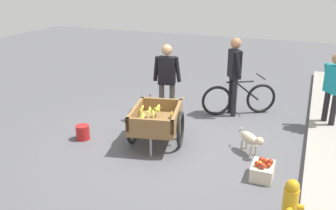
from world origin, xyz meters
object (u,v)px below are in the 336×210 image
object	(u,v)px
vendor_person	(167,76)
bystander_person	(333,85)
fruit_cart	(156,121)
cyclist_person	(234,69)
plastic_bucket	(83,132)
apple_crate	(263,170)
dog	(251,139)
bicycle	(239,99)
fire_hydrant	(290,205)

from	to	relation	value
vendor_person	bystander_person	bearing A→B (deg)	104.54
fruit_cart	cyclist_person	xyz separation A→B (m)	(-1.96, 0.93, 0.58)
fruit_cart	vendor_person	size ratio (longest dim) A/B	1.11
plastic_bucket	apple_crate	distance (m)	3.29
cyclist_person	dog	distance (m)	1.98
fruit_cart	dog	world-z (taller)	fruit_cart
dog	plastic_bucket	size ratio (longest dim) A/B	1.89
fruit_cart	cyclist_person	bearing A→B (deg)	154.54
bicycle	vendor_person	bearing A→B (deg)	-54.98
dog	plastic_bucket	world-z (taller)	dog
bicycle	cyclist_person	size ratio (longest dim) A/B	0.87
dog	fire_hydrant	xyz separation A→B (m)	(1.78, 0.77, 0.06)
plastic_bucket	cyclist_person	bearing A→B (deg)	135.31
dog	apple_crate	world-z (taller)	dog
vendor_person	bicycle	xyz separation A→B (m)	(-0.92, 1.31, -0.60)
dog	vendor_person	bearing A→B (deg)	-114.41
bicycle	plastic_bucket	distance (m)	3.38
bystander_person	fire_hydrant	bearing A→B (deg)	-7.52
fruit_cart	fire_hydrant	size ratio (longest dim) A/B	2.65
plastic_bucket	bystander_person	distance (m)	4.83
dog	fruit_cart	bearing A→B (deg)	-80.94
apple_crate	bystander_person	size ratio (longest dim) A/B	0.29
fruit_cart	fire_hydrant	distance (m)	2.85
plastic_bucket	bystander_person	bearing A→B (deg)	118.28
vendor_person	fire_hydrant	xyz separation A→B (m)	(2.64, 2.66, -0.62)
bicycle	cyclist_person	world-z (taller)	cyclist_person
plastic_bucket	bicycle	bearing A→B (deg)	134.66
vendor_person	cyclist_person	bearing A→B (deg)	125.47
apple_crate	dog	bearing A→B (deg)	-156.45
apple_crate	bystander_person	bearing A→B (deg)	159.05
vendor_person	fire_hydrant	size ratio (longest dim) A/B	2.38
fruit_cart	cyclist_person	distance (m)	2.25
vendor_person	cyclist_person	size ratio (longest dim) A/B	0.95
bicycle	dog	bearing A→B (deg)	17.84
fruit_cart	fire_hydrant	bearing A→B (deg)	57.74
fruit_cart	apple_crate	distance (m)	2.03
fruit_cart	plastic_bucket	bearing A→B (deg)	-75.91
fire_hydrant	plastic_bucket	size ratio (longest dim) A/B	2.48
fire_hydrant	apple_crate	bearing A→B (deg)	-156.66
vendor_person	plastic_bucket	bearing A→B (deg)	-36.83
fruit_cart	bicycle	size ratio (longest dim) A/B	1.22
vendor_person	apple_crate	bearing A→B (deg)	54.39
cyclist_person	dog	world-z (taller)	cyclist_person
fruit_cart	bystander_person	bearing A→B (deg)	123.92
cyclist_person	bicycle	bearing A→B (deg)	120.69
cyclist_person	fruit_cart	bearing A→B (deg)	-25.46
dog	fire_hydrant	distance (m)	1.94
bystander_person	cyclist_person	bearing A→B (deg)	-91.08
bystander_person	vendor_person	bearing A→B (deg)	-75.46
vendor_person	bicycle	world-z (taller)	vendor_person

